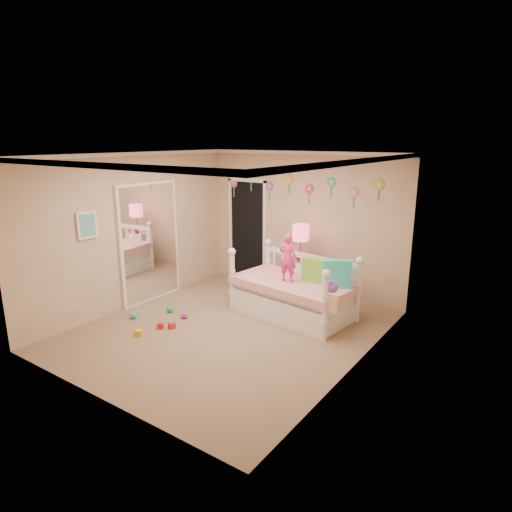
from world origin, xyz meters
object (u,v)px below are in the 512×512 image
Objects in this scene: child at (288,258)px; table_lamp at (301,237)px; daybed at (293,284)px; nightstand at (300,280)px.

child is 1.20× the size of table_lamp.
nightstand is (-0.27, 0.72, -0.18)m from daybed.
table_lamp is at bearing 117.96° from daybed.
nightstand is (-0.23, 0.82, -0.63)m from child.
child reaches higher than table_lamp.
nightstand is 0.79m from table_lamp.
daybed is 2.77× the size of nightstand.
daybed reaches higher than nightstand.
daybed is at bearing -125.63° from child.
nightstand is at bearing 0.00° from table_lamp.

